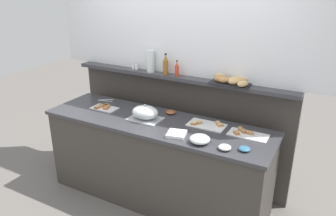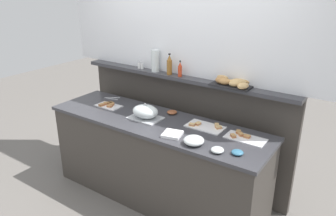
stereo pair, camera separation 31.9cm
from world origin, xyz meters
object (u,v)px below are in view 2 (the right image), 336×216
object	(u,v)px
condiment_bowl_cream	(237,152)
pepper_shaker	(142,65)
sandwich_platter_side	(108,105)
hot_sauce_bottle	(180,70)
bread_basket	(231,82)
vinegar_bottle_amber	(169,65)
serving_cloche	(145,112)
napkin_stack	(172,134)
sandwich_platter_front	(244,138)
serving_tongs	(111,98)
salt_shaker	(139,65)
glass_bowl_large	(217,150)
sandwich_platter_rear	(205,126)
glass_bowl_medium	(194,141)
condiment_bowl_red	(172,112)
condiment_bowl_teal	(146,106)
water_carafe	(155,61)

from	to	relation	value
condiment_bowl_cream	pepper_shaker	size ratio (longest dim) A/B	1.16
sandwich_platter_side	hot_sauce_bottle	distance (m)	0.92
bread_basket	vinegar_bottle_amber	bearing A→B (deg)	-179.22
serving_cloche	napkin_stack	size ratio (longest dim) A/B	2.00
sandwich_platter_front	serving_tongs	bearing A→B (deg)	176.73
condiment_bowl_cream	hot_sauce_bottle	xyz separation A→B (m)	(-0.97, 0.62, 0.43)
salt_shaker	glass_bowl_large	bearing A→B (deg)	-26.51
sandwich_platter_rear	pepper_shaker	world-z (taller)	pepper_shaker
glass_bowl_medium	serving_tongs	xyz separation A→B (m)	(-1.43, 0.46, -0.03)
vinegar_bottle_amber	condiment_bowl_cream	bearing A→B (deg)	-29.23
condiment_bowl_cream	salt_shaker	bearing A→B (deg)	157.75
hot_sauce_bottle	salt_shaker	bearing A→B (deg)	178.36
serving_cloche	condiment_bowl_red	xyz separation A→B (m)	(0.16, 0.26, -0.05)
condiment_bowl_teal	sandwich_platter_front	bearing A→B (deg)	-4.75
condiment_bowl_teal	serving_tongs	size ratio (longest dim) A/B	0.52
sandwich_platter_side	glass_bowl_large	world-z (taller)	glass_bowl_large
sandwich_platter_front	serving_cloche	world-z (taller)	serving_cloche
glass_bowl_large	bread_basket	world-z (taller)	bread_basket
hot_sauce_bottle	bread_basket	world-z (taller)	hot_sauce_bottle
sandwich_platter_front	vinegar_bottle_amber	world-z (taller)	vinegar_bottle_amber
sandwich_platter_front	water_carafe	distance (m)	1.37
pepper_shaker	hot_sauce_bottle	bearing A→B (deg)	-1.77
vinegar_bottle_amber	glass_bowl_large	bearing A→B (deg)	-35.57
serving_cloche	salt_shaker	distance (m)	0.74
glass_bowl_large	glass_bowl_medium	xyz separation A→B (m)	(-0.24, 0.01, 0.01)
sandwich_platter_front	serving_cloche	bearing A→B (deg)	-171.90
pepper_shaker	condiment_bowl_teal	bearing A→B (deg)	-45.95
salt_shaker	pepper_shaker	bearing A→B (deg)	0.00
serving_cloche	glass_bowl_medium	world-z (taller)	serving_cloche
sandwich_platter_rear	serving_cloche	world-z (taller)	serving_cloche
sandwich_platter_front	condiment_bowl_red	distance (m)	0.88
serving_cloche	salt_shaker	xyz separation A→B (m)	(-0.45, 0.47, 0.34)
sandwich_platter_side	vinegar_bottle_amber	size ratio (longest dim) A/B	1.25
pepper_shaker	vinegar_bottle_amber	bearing A→B (deg)	-2.21
glass_bowl_medium	vinegar_bottle_amber	xyz separation A→B (m)	(-0.72, 0.67, 0.44)
napkin_stack	vinegar_bottle_amber	bearing A→B (deg)	126.30
napkin_stack	bread_basket	world-z (taller)	bread_basket
sandwich_platter_rear	water_carafe	distance (m)	1.01
hot_sauce_bottle	sandwich_platter_rear	bearing A→B (deg)	-30.80
sandwich_platter_side	condiment_bowl_teal	bearing A→B (deg)	28.60
sandwich_platter_side	water_carafe	xyz separation A→B (m)	(0.36, 0.43, 0.48)
vinegar_bottle_amber	serving_tongs	bearing A→B (deg)	-163.41
serving_tongs	sandwich_platter_front	bearing A→B (deg)	-3.27
napkin_stack	salt_shaker	distance (m)	1.19
napkin_stack	hot_sauce_bottle	bearing A→B (deg)	117.29
serving_tongs	condiment_bowl_red	bearing A→B (deg)	1.19
glass_bowl_large	pepper_shaker	distance (m)	1.57
glass_bowl_large	condiment_bowl_red	distance (m)	0.92
sandwich_platter_front	serving_cloche	size ratio (longest dim) A/B	1.08
condiment_bowl_teal	vinegar_bottle_amber	distance (m)	0.54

